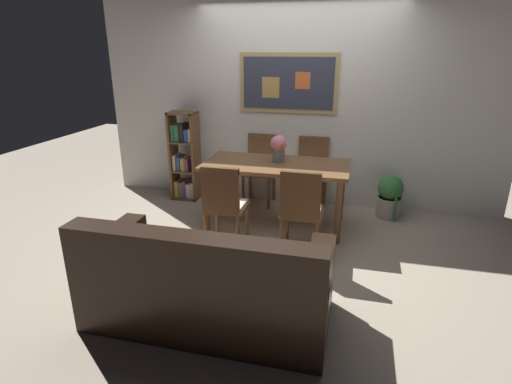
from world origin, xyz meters
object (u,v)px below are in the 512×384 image
at_px(flower_vase, 279,147).
at_px(dining_chair_far_left, 260,163).
at_px(leather_couch, 207,286).
at_px(potted_ivy, 390,196).
at_px(dining_chair_near_right, 301,206).
at_px(dining_chair_near_left, 224,201).
at_px(bookshelf, 185,159).
at_px(dining_table, 276,172).
at_px(dining_chair_far_right, 312,167).

bearing_deg(flower_vase, dining_chair_far_left, 119.85).
xyz_separation_m(leather_couch, potted_ivy, (1.44, 2.47, -0.05)).
distance_m(dining_chair_near_right, leather_couch, 1.32).
relative_size(dining_chair_far_left, dining_chair_near_left, 1.00).
relative_size(bookshelf, flower_vase, 3.92).
bearing_deg(dining_chair_near_left, potted_ivy, 37.89).
height_order(dining_chair_far_left, dining_chair_near_right, same).
bearing_deg(dining_table, potted_ivy, 23.60).
relative_size(dining_chair_near_right, bookshelf, 0.76).
relative_size(dining_table, dining_chair_far_right, 1.79).
xyz_separation_m(dining_table, bookshelf, (-1.38, 0.60, -0.10)).
bearing_deg(leather_couch, dining_chair_far_right, 79.88).
relative_size(dining_chair_near_right, leather_couch, 0.51).
bearing_deg(dining_chair_far_left, bookshelf, -173.93).
height_order(dining_chair_far_right, bookshelf, bookshelf).
height_order(dining_chair_near_left, flower_vase, flower_vase).
bearing_deg(dining_chair_far_left, potted_ivy, -4.75).
xyz_separation_m(dining_chair_near_left, bookshelf, (-1.00, 1.34, 0.02)).
bearing_deg(dining_chair_far_left, leather_couch, -85.22).
bearing_deg(flower_vase, leather_couch, -94.18).
distance_m(dining_chair_far_right, flower_vase, 0.80).
relative_size(leather_couch, bookshelf, 1.51).
bearing_deg(potted_ivy, dining_chair_far_right, 172.31).
height_order(dining_chair_far_left, dining_chair_far_right, same).
height_order(leather_couch, bookshelf, bookshelf).
bearing_deg(dining_chair_far_right, dining_chair_near_left, -116.13).
height_order(dining_chair_near_right, flower_vase, flower_vase).
relative_size(dining_table, bookshelf, 1.36).
xyz_separation_m(dining_table, dining_chair_near_right, (0.39, -0.71, -0.12)).
bearing_deg(dining_table, dining_chair_near_left, -117.04).
relative_size(dining_chair_far_left, leather_couch, 0.51).
height_order(dining_table, leather_couch, leather_couch).
relative_size(dining_chair_far_left, potted_ivy, 1.72).
bearing_deg(leather_couch, bookshelf, 116.50).
distance_m(dining_chair_near_left, dining_chair_near_right, 0.77).
relative_size(dining_chair_near_left, bookshelf, 0.76).
height_order(bookshelf, potted_ivy, bookshelf).
height_order(dining_chair_far_left, dining_chair_near_left, same).
height_order(dining_chair_near_left, bookshelf, bookshelf).
relative_size(dining_table, dining_chair_near_right, 1.79).
relative_size(dining_chair_far_right, dining_chair_near_right, 1.00).
distance_m(dining_chair_near_left, dining_chair_far_right, 1.61).
bearing_deg(dining_chair_near_left, dining_chair_near_right, 2.67).
relative_size(dining_chair_near_right, potted_ivy, 1.72).
distance_m(dining_chair_far_right, leather_couch, 2.65).
distance_m(dining_chair_far_left, dining_chair_near_right, 1.60).
relative_size(dining_chair_far_left, dining_chair_near_right, 1.00).
xyz_separation_m(potted_ivy, flower_vase, (-1.30, -0.49, 0.66)).
bearing_deg(flower_vase, bookshelf, 159.42).
bearing_deg(dining_chair_near_left, bookshelf, 126.68).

